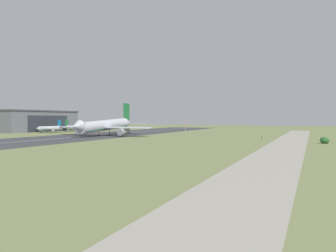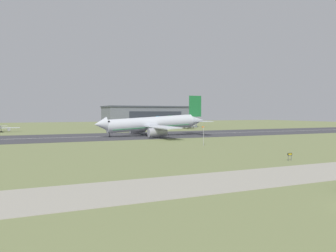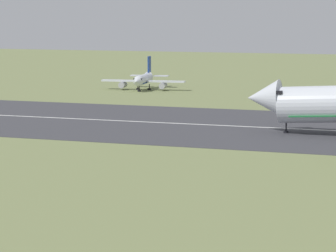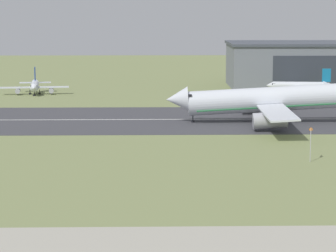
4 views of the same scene
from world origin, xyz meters
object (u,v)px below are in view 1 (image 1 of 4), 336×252
(airplane_parked_centre, at_px, (50,128))
(runway_sign, at_px, (262,137))
(airplane_parked_east, at_px, (75,127))
(windsock_pole, at_px, (184,126))
(airplane_landing, at_px, (105,126))
(shrub_clump, at_px, (325,140))

(airplane_parked_centre, relative_size, runway_sign, 14.09)
(airplane_parked_east, relative_size, windsock_pole, 3.88)
(airplane_landing, distance_m, runway_sign, 85.31)
(windsock_pole, bearing_deg, runway_sign, -89.02)
(windsock_pole, distance_m, runway_sign, 38.21)
(airplane_landing, xyz_separation_m, runway_sign, (0.44, -85.20, -4.31))
(shrub_clump, relative_size, runway_sign, 2.05)
(airplane_parked_centre, xyz_separation_m, shrub_clump, (-29.51, -167.59, -1.77))
(airplane_parked_centre, distance_m, runway_sign, 143.07)
(airplane_landing, bearing_deg, windsock_pole, -90.26)
(airplane_parked_centre, bearing_deg, airplane_landing, -106.76)
(airplane_parked_east, bearing_deg, windsock_pole, -113.23)
(airplane_landing, xyz_separation_m, airplane_parked_east, (45.18, 58.49, -2.76))
(airplane_landing, bearing_deg, airplane_parked_east, 52.32)
(shrub_clump, xyz_separation_m, windsock_pole, (12.16, 63.45, 4.47))
(shrub_clump, height_order, runway_sign, shrub_clump)
(shrub_clump, bearing_deg, runway_sign, 63.32)
(airplane_parked_centre, relative_size, shrub_clump, 6.86)
(airplane_landing, distance_m, shrub_clump, 111.48)
(airplane_parked_east, relative_size, runway_sign, 14.44)
(airplane_parked_centre, relative_size, windsock_pole, 3.79)
(windsock_pole, bearing_deg, shrub_clump, -100.85)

